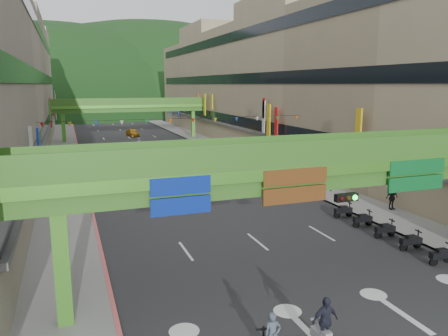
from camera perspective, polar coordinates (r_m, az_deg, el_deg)
road_slab at (r=62.64m, az=-9.99°, el=2.07°), size 18.00×140.00×0.02m
sidewalk_left at (r=61.75m, az=-20.10°, el=1.50°), size 4.00×140.00×0.15m
sidewalk_right at (r=65.37m, az=-0.45°, el=2.65°), size 4.00×140.00×0.15m
curb_left at (r=61.76m, az=-18.34°, el=1.63°), size 0.20×140.00×0.18m
curb_right at (r=64.77m, az=-2.04°, el=2.58°), size 0.20×140.00×0.18m
building_row_right at (r=67.75m, az=5.99°, el=10.85°), size 12.80×95.00×19.00m
overpass_near at (r=20.43m, az=14.64°, el=-1.42°), size 28.00×12.27×7.10m
overpass_far at (r=76.85m, az=-12.09°, el=7.64°), size 28.00×2.20×7.10m
hill_left at (r=171.35m, az=-21.49°, el=6.98°), size 168.00×140.00×112.00m
hill_right at (r=194.53m, az=-9.41°, el=7.96°), size 208.00×176.00×128.00m
bunting_string at (r=42.49m, az=-5.53°, el=6.14°), size 26.00×0.36×0.47m
scooter_rider_mid at (r=33.96m, az=-4.37°, el=-3.38°), size 0.92×1.60×2.10m
scooter_rider_left at (r=16.76m, az=13.04°, el=-19.35°), size 1.05×1.60×2.13m
scooter_rider_far at (r=63.69m, az=-11.02°, el=3.07°), size 0.91×1.57×1.99m
parked_scooter_row at (r=29.26m, az=20.29°, el=-7.55°), size 1.60×9.36×1.08m
car_silver at (r=51.84m, az=-10.19°, el=0.95°), size 1.44×3.95×1.29m
car_yellow at (r=82.18m, az=-11.83°, el=4.57°), size 2.35×4.42×1.43m
pedestrian_dark at (r=35.25m, az=21.06°, el=-3.87°), size 1.06×0.47×1.79m
pedestrian_blue at (r=55.67m, az=2.00°, el=1.92°), size 0.76×0.53×1.54m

